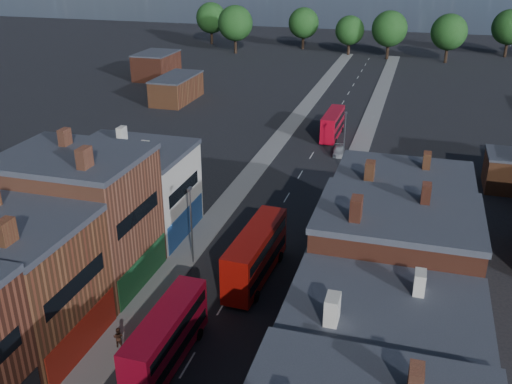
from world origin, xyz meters
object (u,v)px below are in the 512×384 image
Objects in this scene: bus_0 at (166,337)px; ped_1 at (118,337)px; car_2 at (245,242)px; bus_1 at (256,253)px; bus_2 at (333,124)px; car_3 at (339,151)px; ped_3 at (306,293)px.

bus_0 is 4.67m from ped_1.
bus_0 is 2.39× the size of car_2.
bus_1 is 1.16× the size of bus_2.
bus_1 is 14.83m from ped_1.
car_3 is 2.26× the size of ped_3.
ped_3 is at bearing -41.10° from car_2.
bus_1 is 36.38m from car_3.
ped_1 is (-7.41, -12.73, -1.68)m from bus_1.
car_2 is (0.30, 18.69, -1.80)m from bus_0.
bus_1 is (3.00, 13.29, 0.25)m from bus_0.
bus_1 reaches higher than ped_3.
bus_2 reaches higher than ped_3.
bus_2 is at bearing -103.91° from ped_1.
bus_0 reaches higher than bus_2.
bus_0 is at bearing 166.29° from ped_1.
car_3 is at bearing 84.60° from car_2.
bus_1 is at bearing 49.33° from ped_3.
bus_1 is at bearing -99.70° from car_3.
ped_3 is at bearing 52.83° from bus_0.
ped_3 is at bearing -82.60° from bus_2.
car_3 is (2.30, 36.25, -2.06)m from bus_1.
bus_0 is 2.55× the size of car_3.
bus_2 is 8.49m from car_3.
car_3 is 49.94m from ped_1.
ped_1 reaches higher than car_3.
car_2 is at bearing 30.61° from ped_3.
bus_1 is 6.20m from ped_3.
ped_1 is at bearing 113.80° from ped_3.
car_2 reaches higher than car_3.
car_2 is 2.54× the size of ped_1.
ped_1 is (-9.71, -48.98, 0.38)m from car_3.
ped_3 is (3.07, -38.89, 0.43)m from car_3.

